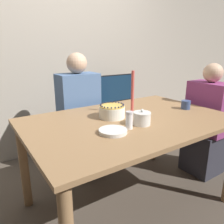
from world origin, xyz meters
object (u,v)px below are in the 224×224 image
Objects in this scene: cake at (112,111)px; person_man_blue_shirt at (79,123)px; tv_monitor at (116,89)px; person_woman_floral at (206,128)px; candle at (132,96)px; sugar_shaker at (129,120)px; sugar_bowl at (142,118)px.

person_man_blue_shirt reaches higher than cake.
tv_monitor is at bearing -152.17° from person_man_blue_shirt.
candle is at bearing 81.76° from person_woman_floral.
candle is at bearing -117.70° from tv_monitor.
cake is at bearing 90.15° from person_man_blue_shirt.
sugar_shaker is at bearing -131.78° from candle.
cake is 0.67m from person_man_blue_shirt.
sugar_bowl is 0.23× the size of tv_monitor.
cake is 0.38× the size of tv_monitor.
sugar_shaker is 0.34× the size of candle.
person_man_blue_shirt reaches higher than candle.
sugar_shaker reaches higher than cake.
candle is (0.24, 0.27, 0.09)m from sugar_shaker.
sugar_shaker is 0.11× the size of person_woman_floral.
candle is at bearing -1.78° from cake.
person_woman_floral reaches higher than sugar_shaker.
tv_monitor reaches higher than sugar_shaker.
person_woman_floral reaches higher than cake.
cake is 0.28m from sugar_shaker.
person_man_blue_shirt is at bearing 95.72° from sugar_bowl.
cake is 0.18× the size of person_woman_floral.
cake is at bearing 108.48° from sugar_bowl.
sugar_bowl is at bearing -116.97° from tv_monitor.
sugar_bowl reaches higher than cake.
person_woman_floral is (1.09, -0.75, -0.05)m from person_man_blue_shirt.
tv_monitor is (0.64, 1.25, -0.05)m from sugar_bowl.
sugar_shaker is 0.10× the size of person_man_blue_shirt.
sugar_bowl is at bearing 7.21° from sugar_shaker.
candle is at bearing 107.72° from person_man_blue_shirt.
person_man_blue_shirt is 0.85m from tv_monitor.
person_woman_floral is (1.09, -0.13, -0.32)m from cake.
candle reaches higher than sugar_bowl.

